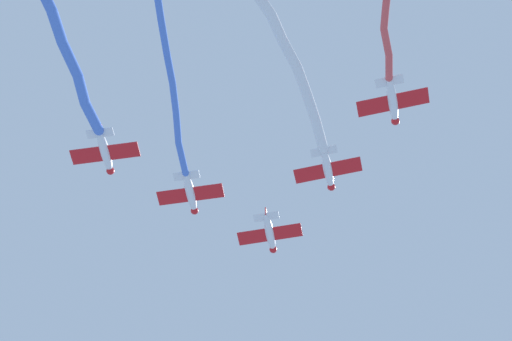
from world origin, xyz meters
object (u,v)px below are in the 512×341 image
Objects in this scene: airplane_left_wing at (191,193)px; airplane_trail at (392,101)px; airplane_right_wing at (328,169)px; airplane_lead at (270,233)px; airplane_slot at (105,152)px.

airplane_left_wing and airplane_trail have the same top height.
airplane_right_wing is 1.00× the size of airplane_trail.
airplane_slot is (0.67, 18.13, -0.30)m from airplane_lead.
airplane_lead is 18.14m from airplane_trail.
airplane_lead reaches higher than airplane_slot.
airplane_trail is (-18.44, -10.31, 0.00)m from airplane_left_wing.
airplane_right_wing is at bearing -75.91° from airplane_slot.
airplane_left_wing is 1.01× the size of airplane_right_wing.
airplane_left_wing is 21.12m from airplane_trail.
airplane_left_wing is at bearing 131.73° from airplane_lead.
airplane_slot is 1.02× the size of airplane_trail.
airplane_slot is 26.97m from airplane_trail.
airplane_left_wing is 9.07m from airplane_slot.
airplane_right_wing is 0.98× the size of airplane_slot.
airplane_right_wing reaches higher than airplane_trail.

